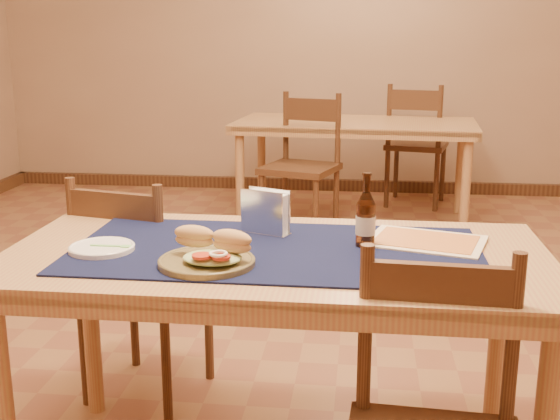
# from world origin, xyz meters

# --- Properties ---
(room) EXTENTS (6.04, 7.04, 2.84)m
(room) POSITION_xyz_m (0.00, 0.00, 1.40)
(room) COLOR #8F603E
(room) RESTS_ON ground
(main_table) EXTENTS (1.60, 0.80, 0.75)m
(main_table) POSITION_xyz_m (0.00, -0.80, 0.67)
(main_table) COLOR tan
(main_table) RESTS_ON ground
(placemat) EXTENTS (1.20, 0.60, 0.01)m
(placemat) POSITION_xyz_m (0.00, -0.80, 0.75)
(placemat) COLOR #0E1034
(placemat) RESTS_ON main_table
(baseboard) EXTENTS (6.00, 7.00, 0.10)m
(baseboard) POSITION_xyz_m (0.00, 0.00, 0.05)
(baseboard) COLOR #4D301B
(baseboard) RESTS_ON ground
(back_table) EXTENTS (1.81, 1.01, 0.75)m
(back_table) POSITION_xyz_m (0.19, 2.47, 0.67)
(back_table) COLOR tan
(back_table) RESTS_ON ground
(chair_main_far) EXTENTS (0.49, 0.49, 0.88)m
(chair_main_far) POSITION_xyz_m (-0.57, -0.35, 0.46)
(chair_main_far) COLOR #4D301B
(chair_main_far) RESTS_ON ground
(chair_back_near) EXTENTS (0.57, 0.57, 0.99)m
(chair_back_near) POSITION_xyz_m (-0.16, 1.95, 0.51)
(chair_back_near) COLOR #4D301B
(chair_back_near) RESTS_ON ground
(chair_back_far) EXTENTS (0.55, 0.55, 1.00)m
(chair_back_far) POSITION_xyz_m (0.68, 2.98, 0.52)
(chair_back_far) COLOR #4D301B
(chair_back_far) RESTS_ON ground
(sandwich_plate) EXTENTS (0.27, 0.27, 0.10)m
(sandwich_plate) POSITION_xyz_m (-0.16, -0.97, 0.78)
(sandwich_plate) COLOR brown
(sandwich_plate) RESTS_ON placemat
(side_plate) EXTENTS (0.19, 0.19, 0.02)m
(side_plate) POSITION_xyz_m (-0.51, -0.87, 0.76)
(side_plate) COLOR white
(side_plate) RESTS_ON placemat
(fork) EXTENTS (0.12, 0.02, 0.00)m
(fork) POSITION_xyz_m (-0.47, -0.87, 0.77)
(fork) COLOR #88E37C
(fork) RESTS_ON side_plate
(beer_bottle) EXTENTS (0.06, 0.06, 0.22)m
(beer_bottle) POSITION_xyz_m (0.26, -0.74, 0.84)
(beer_bottle) COLOR #44200C
(beer_bottle) RESTS_ON placemat
(napkin_holder) EXTENTS (0.17, 0.11, 0.14)m
(napkin_holder) POSITION_xyz_m (-0.05, -0.64, 0.82)
(napkin_holder) COLOR silver
(napkin_holder) RESTS_ON placemat
(menu_card) EXTENTS (0.40, 0.34, 0.01)m
(menu_card) POSITION_xyz_m (0.45, -0.67, 0.76)
(menu_card) COLOR #F9E2BC
(menu_card) RESTS_ON placemat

